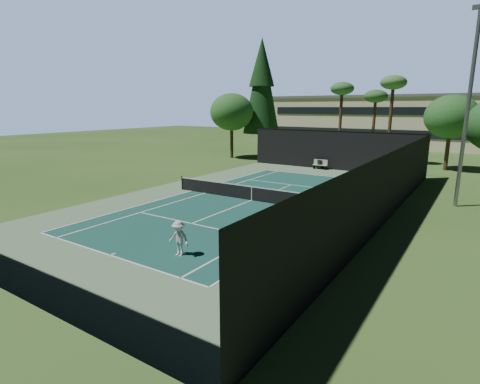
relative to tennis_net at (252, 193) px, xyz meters
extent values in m
plane|color=#355A22|center=(0.00, 0.00, -0.56)|extent=(160.00, 160.00, 0.00)
cube|color=#63875E|center=(0.00, 0.00, -0.55)|extent=(18.00, 32.00, 0.01)
cube|color=#184E44|center=(0.00, 0.00, -0.55)|extent=(10.97, 23.77, 0.01)
cube|color=white|center=(0.00, -11.88, -0.54)|extent=(10.97, 0.10, 0.01)
cube|color=white|center=(0.00, 11.88, -0.54)|extent=(10.97, 0.10, 0.01)
cube|color=white|center=(0.00, -6.40, -0.54)|extent=(8.23, 0.10, 0.01)
cube|color=white|center=(0.00, 6.40, -0.54)|extent=(8.23, 0.10, 0.01)
cube|color=white|center=(-5.49, 0.00, -0.54)|extent=(0.10, 23.77, 0.01)
cube|color=white|center=(5.49, 0.00, -0.54)|extent=(0.10, 23.77, 0.01)
cube|color=white|center=(-4.12, 0.00, -0.54)|extent=(0.10, 23.77, 0.01)
cube|color=white|center=(4.12, 0.00, -0.54)|extent=(0.10, 23.77, 0.01)
cube|color=white|center=(0.00, 0.00, -0.54)|extent=(0.10, 12.80, 0.01)
cube|color=white|center=(0.00, -11.73, -0.54)|extent=(0.10, 0.30, 0.01)
cube|color=white|center=(0.00, 11.73, -0.54)|extent=(0.10, 0.30, 0.01)
cylinder|color=black|center=(-6.40, 0.00, -0.01)|extent=(0.10, 0.10, 1.10)
cylinder|color=black|center=(6.40, 0.00, -0.01)|extent=(0.10, 0.10, 1.10)
cube|color=black|center=(0.00, 0.00, -0.06)|extent=(12.80, 0.02, 0.92)
cube|color=white|center=(0.00, 0.00, 0.43)|extent=(12.80, 0.04, 0.07)
cube|color=white|center=(0.00, 0.00, -0.06)|extent=(0.05, 0.03, 0.92)
cube|color=black|center=(0.00, 16.00, 1.44)|extent=(18.00, 0.04, 4.00)
cube|color=black|center=(0.00, -16.00, 1.44)|extent=(18.00, 0.04, 4.00)
cube|color=black|center=(9.00, 0.00, 1.44)|extent=(0.04, 32.00, 4.00)
cube|color=black|center=(-9.00, 0.00, 1.44)|extent=(0.04, 32.00, 4.00)
cube|color=black|center=(0.00, 16.00, 3.44)|extent=(18.00, 0.06, 0.06)
imported|color=silver|center=(2.53, -10.20, 0.23)|extent=(1.05, 0.65, 1.58)
sphere|color=#CCEA35|center=(-4.65, -11.02, -0.52)|extent=(0.08, 0.08, 0.08)
sphere|color=#D6E433|center=(-0.35, 2.05, -0.52)|extent=(0.08, 0.08, 0.08)
sphere|color=#D9F537|center=(1.50, 2.09, -0.52)|extent=(0.08, 0.08, 0.08)
sphere|color=#D1DF32|center=(-5.88, 3.24, -0.53)|extent=(0.06, 0.06, 0.06)
cube|color=#BEB69E|center=(-1.06, 15.40, -0.11)|extent=(1.50, 0.45, 0.05)
cube|color=beige|center=(-1.06, 15.60, 0.19)|extent=(1.50, 0.06, 0.55)
cube|color=black|center=(-1.66, 15.40, -0.35)|extent=(0.06, 0.40, 0.42)
cube|color=black|center=(-0.46, 15.40, -0.35)|extent=(0.06, 0.40, 0.42)
cylinder|color=black|center=(-1.14, 15.61, -0.11)|extent=(0.52, 0.52, 0.90)
cylinder|color=black|center=(-1.14, 15.61, 0.36)|extent=(0.56, 0.56, 0.05)
cylinder|color=#432F1C|center=(-12.00, 22.00, 1.24)|extent=(0.50, 0.50, 3.60)
cone|color=#123314|center=(-12.00, 22.00, 8.44)|extent=(4.80, 4.80, 12.00)
cone|color=black|center=(-12.00, 22.00, 11.44)|extent=(3.30, 3.30, 6.00)
cylinder|color=#4B3020|center=(-2.00, 24.00, 3.72)|extent=(0.36, 0.36, 8.55)
ellipsoid|color=#2E652D|center=(-2.00, 24.00, 7.99)|extent=(2.80, 2.80, 1.54)
cylinder|color=#4E3321|center=(1.50, 26.00, 3.27)|extent=(0.36, 0.36, 7.65)
ellipsoid|color=#2A5B29|center=(1.50, 26.00, 7.09)|extent=(2.80, 2.80, 1.54)
cylinder|color=#432F1D|center=(4.00, 23.00, 3.94)|extent=(0.36, 0.36, 9.00)
ellipsoid|color=#3C6C30|center=(4.00, 23.00, 8.44)|extent=(2.80, 2.80, 1.54)
cylinder|color=#45321D|center=(10.00, 22.00, 1.20)|extent=(0.40, 0.40, 3.52)
ellipsoid|color=#245822|center=(10.00, 22.00, 4.88)|extent=(5.12, 5.12, 4.35)
cylinder|color=#46321E|center=(-14.00, 18.00, 1.31)|extent=(0.40, 0.40, 3.74)
ellipsoid|color=#296226|center=(-14.00, 18.00, 5.22)|extent=(5.44, 5.44, 4.62)
cube|color=beige|center=(0.00, 46.00, 3.44)|extent=(40.00, 12.00, 8.00)
cube|color=#59595B|center=(0.00, 46.00, 7.54)|extent=(40.50, 12.50, 0.40)
cube|color=black|center=(0.00, 39.95, 1.84)|extent=(38.00, 0.15, 1.20)
cube|color=black|center=(0.00, 39.95, 5.24)|extent=(38.00, 0.15, 1.20)
cylinder|color=gray|center=(12.00, 6.00, 5.44)|extent=(0.24, 0.24, 12.00)
camera|label=1|loc=(13.17, -21.60, 5.77)|focal=28.00mm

